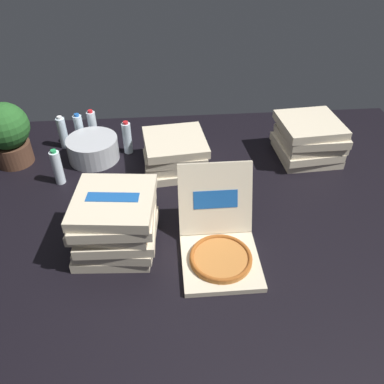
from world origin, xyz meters
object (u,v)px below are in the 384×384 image
(pizza_stack_left_far, at_px, (175,153))
(ice_bucket, at_px, (93,149))
(pizza_stack_center_near, at_px, (309,139))
(water_bottle_4, at_px, (127,138))
(water_bottle_1, at_px, (57,167))
(potted_plant, at_px, (7,133))
(open_pizza_box, at_px, (219,241))
(water_bottle_0, at_px, (80,130))
(pizza_stack_right_mid, at_px, (115,222))
(water_bottle_2, at_px, (93,126))
(water_bottle_3, at_px, (63,133))

(pizza_stack_left_far, relative_size, ice_bucket, 1.28)
(pizza_stack_center_near, height_order, water_bottle_4, pizza_stack_center_near)
(water_bottle_1, bearing_deg, potted_plant, 143.10)
(open_pizza_box, relative_size, water_bottle_0, 2.23)
(open_pizza_box, bearing_deg, pizza_stack_left_far, 103.23)
(open_pizza_box, height_order, ice_bucket, open_pizza_box)
(pizza_stack_left_far, distance_m, pizza_stack_right_mid, 0.71)
(pizza_stack_left_far, distance_m, water_bottle_1, 0.68)
(open_pizza_box, xyz_separation_m, water_bottle_0, (-0.78, 1.05, 0.03))
(water_bottle_1, bearing_deg, pizza_stack_center_near, 5.75)
(ice_bucket, xyz_separation_m, water_bottle_2, (-0.02, 0.23, 0.03))
(open_pizza_box, xyz_separation_m, ice_bucket, (-0.68, 0.87, -0.01))
(water_bottle_1, bearing_deg, pizza_stack_left_far, 8.37)
(ice_bucket, distance_m, water_bottle_2, 0.23)
(ice_bucket, distance_m, water_bottle_4, 0.22)
(pizza_stack_right_mid, xyz_separation_m, ice_bucket, (-0.20, 0.78, -0.08))
(pizza_stack_right_mid, xyz_separation_m, water_bottle_4, (0.01, 0.84, -0.05))
(pizza_stack_center_near, distance_m, ice_bucket, 1.35)
(ice_bucket, bearing_deg, water_bottle_2, 95.75)
(pizza_stack_right_mid, height_order, water_bottle_2, pizza_stack_right_mid)
(ice_bucket, bearing_deg, open_pizza_box, -51.98)
(ice_bucket, relative_size, potted_plant, 0.80)
(ice_bucket, height_order, water_bottle_2, water_bottle_2)
(pizza_stack_left_far, xyz_separation_m, potted_plant, (-0.99, 0.14, 0.11))
(potted_plant, bearing_deg, pizza_stack_left_far, -7.96)
(open_pizza_box, xyz_separation_m, water_bottle_3, (-0.88, 1.03, 0.03))
(water_bottle_0, xyz_separation_m, water_bottle_3, (-0.10, -0.03, 0.00))
(open_pizza_box, bearing_deg, pizza_stack_right_mid, 169.84)
(pizza_stack_left_far, bearing_deg, water_bottle_3, 157.24)
(water_bottle_0, distance_m, water_bottle_3, 0.11)
(pizza_stack_center_near, xyz_separation_m, water_bottle_1, (-1.52, -0.15, -0.02))
(water_bottle_1, distance_m, water_bottle_2, 0.49)
(open_pizza_box, xyz_separation_m, pizza_stack_center_near, (0.67, 0.78, 0.05))
(water_bottle_4, relative_size, potted_plant, 0.56)
(pizza_stack_center_near, bearing_deg, water_bottle_1, -174.25)
(open_pizza_box, distance_m, pizza_stack_center_near, 1.03)
(open_pizza_box, distance_m, water_bottle_1, 1.05)
(water_bottle_3, bearing_deg, water_bottle_1, -84.62)
(pizza_stack_left_far, height_order, pizza_stack_right_mid, pizza_stack_right_mid)
(open_pizza_box, bearing_deg, water_bottle_4, 116.67)
(water_bottle_4, xyz_separation_m, potted_plant, (-0.70, -0.06, 0.11))
(ice_bucket, xyz_separation_m, potted_plant, (-0.49, -0.00, 0.14))
(water_bottle_2, bearing_deg, water_bottle_3, -159.23)
(pizza_stack_center_near, relative_size, water_bottle_3, 1.80)
(pizza_stack_center_near, height_order, pizza_stack_right_mid, pizza_stack_right_mid)
(pizza_stack_left_far, height_order, water_bottle_1, water_bottle_1)
(pizza_stack_left_far, height_order, water_bottle_2, water_bottle_2)
(pizza_stack_right_mid, relative_size, potted_plant, 1.04)
(open_pizza_box, relative_size, water_bottle_1, 2.23)
(water_bottle_3, bearing_deg, water_bottle_4, -13.72)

